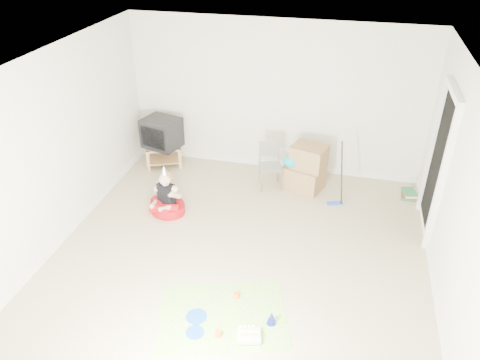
% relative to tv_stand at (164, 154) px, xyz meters
% --- Properties ---
extents(ground, '(5.00, 5.00, 0.00)m').
position_rel_tv_stand_xyz_m(ground, '(1.91, -2.06, -0.24)').
color(ground, tan).
rests_on(ground, ground).
extents(doorway_recess, '(0.02, 0.90, 2.05)m').
position_rel_tv_stand_xyz_m(doorway_recess, '(4.39, -0.86, 0.79)').
color(doorway_recess, black).
rests_on(doorway_recess, ground).
extents(tv_stand, '(0.72, 0.60, 0.39)m').
position_rel_tv_stand_xyz_m(tv_stand, '(0.00, 0.00, 0.00)').
color(tv_stand, '#AD7E4E').
rests_on(tv_stand, ground).
extents(crt_tv, '(0.72, 0.64, 0.52)m').
position_rel_tv_stand_xyz_m(crt_tv, '(0.00, 0.00, 0.41)').
color(crt_tv, black).
rests_on(crt_tv, tv_stand).
extents(folding_chair, '(0.45, 0.44, 0.80)m').
position_rel_tv_stand_xyz_m(folding_chair, '(1.99, -0.29, 0.15)').
color(folding_chair, gray).
rests_on(folding_chair, ground).
extents(cardboard_boxes, '(0.74, 0.64, 0.78)m').
position_rel_tv_stand_xyz_m(cardboard_boxes, '(2.55, -0.18, 0.14)').
color(cardboard_boxes, '#926E47').
rests_on(cardboard_boxes, ground).
extents(floor_mop, '(0.26, 0.32, 0.98)m').
position_rel_tv_stand_xyz_m(floor_mop, '(3.09, -0.56, 0.03)').
color(floor_mop, blue).
rests_on(floor_mop, ground).
extents(book_pile, '(0.25, 0.30, 0.13)m').
position_rel_tv_stand_xyz_m(book_pile, '(4.25, -0.06, -0.18)').
color(book_pile, '#236B3E').
rests_on(book_pile, ground).
extents(seated_woman, '(0.72, 0.72, 0.81)m').
position_rel_tv_stand_xyz_m(seated_woman, '(0.60, -1.38, -0.06)').
color(seated_woman, '#AE1016').
rests_on(seated_woman, ground).
extents(party_mat, '(1.71, 1.45, 0.01)m').
position_rel_tv_stand_xyz_m(party_mat, '(1.99, -3.22, -0.23)').
color(party_mat, '#DD2E85').
rests_on(party_mat, ground).
extents(birthday_cake, '(0.30, 0.26, 0.13)m').
position_rel_tv_stand_xyz_m(birthday_cake, '(2.35, -3.47, -0.20)').
color(birthday_cake, silver).
rests_on(birthday_cake, party_mat).
extents(blue_plate_near, '(0.32, 0.32, 0.01)m').
position_rel_tv_stand_xyz_m(blue_plate_near, '(1.70, -3.32, -0.22)').
color(blue_plate_near, '#164CB6').
rests_on(blue_plate_near, party_mat).
extents(blue_plate_far, '(0.26, 0.26, 0.01)m').
position_rel_tv_stand_xyz_m(blue_plate_far, '(1.76, -3.54, -0.22)').
color(blue_plate_far, '#164CB6').
rests_on(blue_plate_far, party_mat).
extents(orange_cup_near, '(0.07, 0.07, 0.07)m').
position_rel_tv_stand_xyz_m(orange_cup_near, '(2.08, -2.92, -0.19)').
color(orange_cup_near, '#EF5B1A').
rests_on(orange_cup_near, party_mat).
extents(orange_cup_far, '(0.07, 0.07, 0.08)m').
position_rel_tv_stand_xyz_m(orange_cup_far, '(2.02, -3.53, -0.19)').
color(orange_cup_far, '#EF5B1A').
rests_on(orange_cup_far, party_mat).
extents(blue_party_hat, '(0.14, 0.14, 0.17)m').
position_rel_tv_stand_xyz_m(blue_party_hat, '(2.56, -3.20, -0.15)').
color(blue_party_hat, '#171FA6').
rests_on(blue_party_hat, party_mat).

